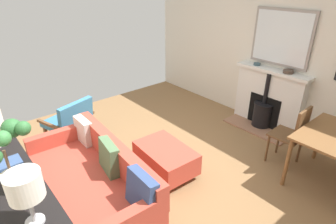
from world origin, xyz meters
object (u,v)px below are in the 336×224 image
table_lamp_far_end (25,187)px  fireplace (267,102)px  mantel_bowl_near (257,64)px  book_stack (6,164)px  ottoman (166,157)px  potted_plant (1,150)px  dining_chair_near_fireplace (294,132)px  mantel_bowl_far (288,71)px  console_table (15,184)px  sofa (93,181)px  armchair_accent (70,119)px

table_lamp_far_end → fireplace: bearing=-173.6°
mantel_bowl_near → book_stack: bearing=-1.8°
ottoman → book_stack: (1.74, -0.29, 0.57)m
fireplace → potted_plant: potted_plant is taller
fireplace → mantel_bowl_near: 0.68m
ottoman → dining_chair_near_fireplace: dining_chair_near_fireplace is taller
mantel_bowl_far → ottoman: bearing=-10.1°
console_table → table_lamp_far_end: (0.00, 0.67, 0.42)m
ottoman → table_lamp_far_end: table_lamp_far_end is taller
sofa → ottoman: bearing=175.1°
table_lamp_far_end → dining_chair_near_fireplace: 3.25m
potted_plant → dining_chair_near_fireplace: 3.39m
mantel_bowl_far → book_stack: mantel_bowl_far is taller
mantel_bowl_far → sofa: size_ratio=0.08×
sofa → console_table: size_ratio=1.09×
potted_plant → dining_chair_near_fireplace: (-3.20, 0.93, -0.64)m
console_table → armchair_accent: bearing=-126.9°
mantel_bowl_near → book_stack: mantel_bowl_near is taller
ottoman → fireplace: bearing=176.5°
fireplace → armchair_accent: (2.85, -1.68, -0.04)m
potted_plant → ottoman: bearing=-177.7°
armchair_accent → book_stack: bearing=48.9°
ottoman → potted_plant: bearing=2.3°
mantel_bowl_far → book_stack: bearing=-9.9°
fireplace → ottoman: bearing=-3.5°
fireplace → armchair_accent: 3.31m
sofa → dining_chair_near_fireplace: size_ratio=2.16×
mantel_bowl_far → sofa: mantel_bowl_far is taller
mantel_bowl_far → armchair_accent: bearing=-34.2°
armchair_accent → console_table: bearing=53.1°
ottoman → armchair_accent: (0.65, -1.54, 0.19)m
sofa → book_stack: book_stack is taller
mantel_bowl_near → potted_plant: 3.98m
mantel_bowl_far → table_lamp_far_end: bearing=2.6°
table_lamp_far_end → dining_chair_near_fireplace: size_ratio=0.50×
armchair_accent → ottoman: bearing=112.9°
book_stack → potted_plant: bearing=85.5°
mantel_bowl_near → sofa: 3.30m
console_table → potted_plant: (0.03, 0.17, 0.48)m
armchair_accent → fireplace: bearing=149.5°
mantel_bowl_far → table_lamp_far_end: size_ratio=0.35×
sofa → console_table: sofa is taller
fireplace → sofa: size_ratio=0.66×
armchair_accent → table_lamp_far_end: table_lamp_far_end is taller
mantel_bowl_near → mantel_bowl_far: size_ratio=0.72×
armchair_accent → potted_plant: size_ratio=1.28×
fireplace → mantel_bowl_far: mantel_bowl_far is taller
potted_plant → sofa: bearing=-168.2°
mantel_bowl_far → console_table: (3.94, -0.49, -0.38)m
book_stack → mantel_bowl_far: bearing=170.1°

